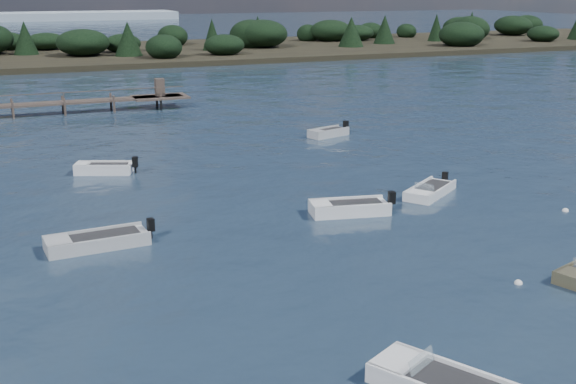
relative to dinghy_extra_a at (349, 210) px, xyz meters
name	(u,v)px	position (x,y,z in m)	size (l,w,h in m)	color
ground	(97,93)	(-5.34, 47.61, -0.18)	(400.00, 400.00, 0.00)	#182738
dinghy_extra_a	(349,210)	(0.00, 0.00, 0.00)	(4.43, 2.39, 1.31)	white
tender_far_grey_b	(328,134)	(7.38, 17.69, -0.01)	(3.67, 2.17, 1.23)	#A8ACAF
tender_far_white	(104,170)	(-10.08, 12.96, 0.00)	(3.82, 2.51, 1.30)	white
dinghy_mid_grey	(97,243)	(-12.41, 0.03, -0.02)	(4.82, 1.95, 1.21)	#A8ACAF
dinghy_mid_white_b	(430,192)	(5.63, 1.31, -0.04)	(4.15, 3.51, 1.07)	white
buoy_b	(518,284)	(1.94, -10.37, -0.18)	(0.32, 0.32, 0.32)	white
buoy_d	(565,211)	(10.33, -3.88, -0.18)	(0.32, 0.32, 0.32)	white
far_headland	(213,41)	(19.66, 87.61, 1.78)	(190.00, 40.00, 5.80)	black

